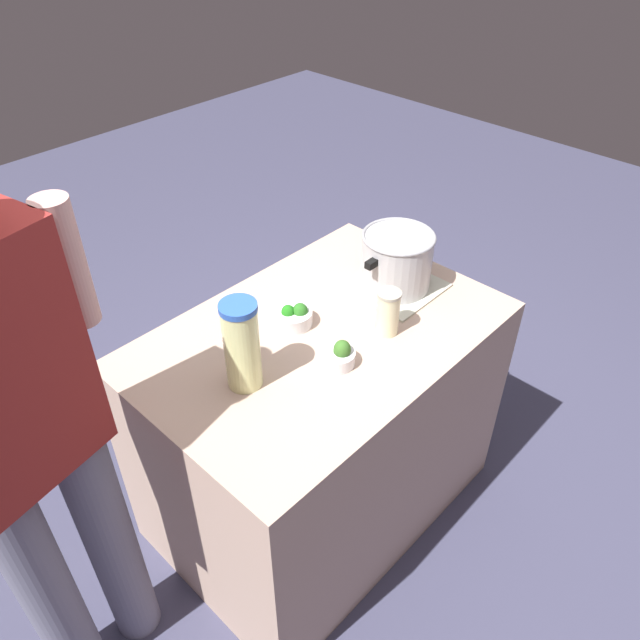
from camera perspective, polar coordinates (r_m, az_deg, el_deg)
ground_plane at (r=2.56m, az=-0.00°, el=-16.07°), size 8.00×8.00×0.00m
counter_slab at (r=2.23m, az=-0.00°, el=-9.66°), size 1.16×0.78×0.85m
dish_cloth at (r=2.15m, az=6.85°, el=3.14°), size 0.28×0.29×0.01m
cooking_pot at (r=2.09m, az=7.07°, el=5.52°), size 0.31×0.24×0.20m
lemonade_pitcher at (r=1.69m, az=-7.29°, el=-2.25°), size 0.10×0.10×0.28m
mason_jar at (r=1.90m, az=6.25°, el=0.71°), size 0.08×0.08×0.15m
broccoli_bowl_front at (r=1.81m, az=1.77°, el=-3.26°), size 0.10×0.10×0.08m
broccoli_bowl_center at (r=1.95m, az=-2.41°, el=0.34°), size 0.12×0.12×0.08m
person_cook at (r=1.62m, az=-25.19°, el=-10.77°), size 0.50×0.26×1.72m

